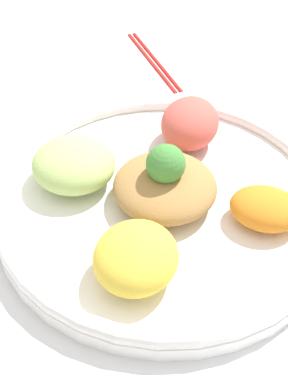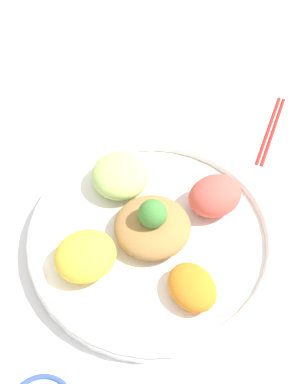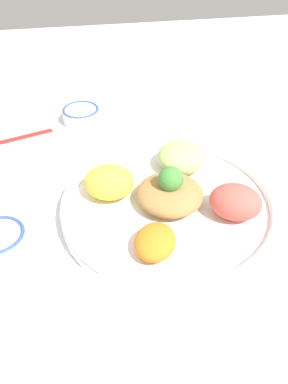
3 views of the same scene
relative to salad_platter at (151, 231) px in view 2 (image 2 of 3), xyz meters
name	(u,v)px [view 2 (image 2 of 3)]	position (x,y,z in m)	size (l,w,h in m)	color
ground_plane	(165,225)	(0.00, 0.04, -0.03)	(2.40, 2.40, 0.00)	white
salad_platter	(151,231)	(0.00, 0.00, 0.00)	(0.42, 0.42, 0.10)	white
chopsticks_pair_near	(271,129)	(0.04, 0.36, -0.02)	(0.07, 0.21, 0.01)	red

